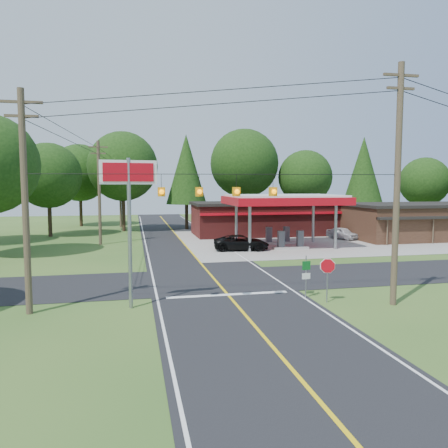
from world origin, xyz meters
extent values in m
plane|color=#2F561E|center=(0.00, 0.00, 0.00)|extent=(120.00, 120.00, 0.00)
cube|color=black|center=(0.00, 0.00, 0.01)|extent=(8.00, 120.00, 0.02)
cube|color=black|center=(0.00, 0.00, 0.01)|extent=(70.00, 7.00, 0.02)
cube|color=yellow|center=(0.00, 0.00, 0.03)|extent=(0.15, 110.00, 0.00)
cylinder|color=gray|center=(5.00, 10.50, 2.10)|extent=(0.28, 0.28, 4.20)
cylinder|color=gray|center=(5.00, 15.50, 2.10)|extent=(0.28, 0.28, 4.20)
cylinder|color=gray|center=(13.00, 10.50, 2.10)|extent=(0.28, 0.28, 4.20)
cylinder|color=gray|center=(13.00, 15.50, 2.10)|extent=(0.28, 0.28, 4.20)
cube|color=#B20914|center=(9.00, 13.00, 4.35)|extent=(10.60, 7.40, 0.70)
cube|color=white|center=(9.00, 13.00, 4.75)|extent=(10.00, 7.00, 0.25)
cube|color=#9E9B93|center=(9.00, 11.20, 0.13)|extent=(3.20, 0.90, 0.22)
cube|color=#3F3F44|center=(8.10, 11.20, 0.95)|extent=(0.55, 0.45, 1.50)
cube|color=#3F3F44|center=(9.90, 11.20, 0.95)|extent=(0.55, 0.45, 1.50)
cube|color=#9E9B93|center=(9.00, 14.80, 0.13)|extent=(3.20, 0.90, 0.22)
cube|color=#3F3F44|center=(8.10, 14.80, 0.95)|extent=(0.55, 0.45, 1.50)
cube|color=#3F3F44|center=(9.90, 14.80, 0.95)|extent=(0.55, 0.45, 1.50)
cube|color=maroon|center=(10.00, 23.00, 1.75)|extent=(16.00, 7.00, 3.50)
cube|color=black|center=(10.00, 23.00, 3.65)|extent=(16.40, 7.40, 0.30)
cube|color=#B20914|center=(10.00, 19.40, 2.70)|extent=(16.00, 0.50, 0.25)
cube|color=#3A2217|center=(28.00, 16.00, 1.75)|extent=(20.00, 8.00, 3.50)
cube|color=black|center=(28.00, 16.00, 3.65)|extent=(20.40, 8.40, 0.30)
cylinder|color=#473828|center=(7.50, -7.00, 5.75)|extent=(0.30, 0.30, 11.50)
cube|color=#473828|center=(7.50, -7.00, 10.90)|extent=(1.80, 0.12, 0.12)
cube|color=#473828|center=(7.50, -7.00, 10.30)|extent=(1.40, 0.12, 0.12)
cylinder|color=#473828|center=(-9.50, -5.00, 5.00)|extent=(0.30, 0.30, 10.00)
cube|color=#473828|center=(-9.50, -5.00, 9.40)|extent=(1.80, 0.12, 0.12)
cube|color=#473828|center=(-9.50, -5.00, 8.80)|extent=(1.40, 0.12, 0.12)
cylinder|color=#473828|center=(-8.00, 18.00, 5.00)|extent=(0.30, 0.30, 10.00)
cube|color=#473828|center=(-8.00, 18.00, 9.40)|extent=(1.80, 0.12, 0.12)
cube|color=#473828|center=(-8.00, 18.00, 8.80)|extent=(1.40, 0.12, 0.12)
cylinder|color=#473828|center=(-6.50, 35.00, 4.75)|extent=(0.30, 0.30, 9.50)
cube|color=orange|center=(-3.55, -5.70, 5.50)|extent=(0.32, 0.32, 0.42)
cube|color=orange|center=(-1.85, -5.90, 5.50)|extent=(0.32, 0.32, 0.42)
cube|color=orange|center=(-0.15, -6.10, 5.50)|extent=(0.32, 0.32, 0.42)
cube|color=orange|center=(1.55, -6.30, 5.50)|extent=(0.32, 0.32, 0.42)
cylinder|color=#332316|center=(-14.00, 26.00, 1.98)|extent=(0.44, 0.44, 3.96)
sphere|color=black|center=(-14.00, 26.00, 6.82)|extent=(7.26, 7.26, 7.26)
cylinder|color=#332316|center=(-6.00, 30.00, 2.34)|extent=(0.44, 0.44, 4.68)
sphere|color=black|center=(-6.00, 30.00, 8.06)|extent=(8.58, 8.58, 8.58)
cylinder|color=#332316|center=(2.00, 31.00, 2.16)|extent=(0.44, 0.44, 4.32)
cone|color=black|center=(2.00, 31.00, 7.80)|extent=(5.28, 5.28, 9.00)
cylinder|color=#332316|center=(10.00, 32.00, 2.52)|extent=(0.44, 0.44, 5.04)
sphere|color=black|center=(10.00, 32.00, 8.68)|extent=(9.24, 9.24, 9.24)
cylinder|color=#332316|center=(18.00, 30.00, 1.98)|extent=(0.44, 0.44, 3.96)
sphere|color=black|center=(18.00, 30.00, 6.82)|extent=(7.26, 7.26, 7.26)
cylinder|color=#332316|center=(26.00, 29.00, 2.16)|extent=(0.44, 0.44, 4.32)
cone|color=black|center=(26.00, 29.00, 7.80)|extent=(5.28, 5.28, 9.00)
cylinder|color=#332316|center=(34.00, 27.00, 1.80)|extent=(0.44, 0.44, 3.60)
sphere|color=black|center=(34.00, 27.00, 6.20)|extent=(6.60, 6.60, 6.60)
cylinder|color=#332316|center=(-12.00, 38.00, 2.16)|extent=(0.44, 0.44, 4.32)
sphere|color=black|center=(-12.00, 38.00, 7.44)|extent=(7.92, 7.92, 7.92)
imported|color=black|center=(4.50, 11.51, 0.68)|extent=(5.58, 5.58, 1.36)
imported|color=silver|center=(17.00, 17.00, 0.63)|extent=(4.81, 4.81, 1.26)
cylinder|color=gray|center=(-5.00, -5.00, 3.52)|extent=(0.18, 0.18, 7.05)
cube|color=white|center=(-5.00, -5.00, 6.39)|extent=(2.61, 0.38, 1.11)
cube|color=#B20914|center=(-5.00, -5.05, 6.39)|extent=(2.30, 0.32, 0.85)
cylinder|color=gray|center=(4.50, -6.00, 1.07)|extent=(0.07, 0.07, 2.14)
cylinder|color=gray|center=(3.80, -4.98, 1.11)|extent=(0.06, 0.06, 2.21)
cube|color=#0C591E|center=(3.80, -5.02, 1.70)|extent=(0.45, 0.08, 0.45)
cube|color=white|center=(3.80, -5.02, 1.15)|extent=(0.45, 0.08, 0.30)
camera|label=1|loc=(-4.81, -25.69, 5.83)|focal=35.00mm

